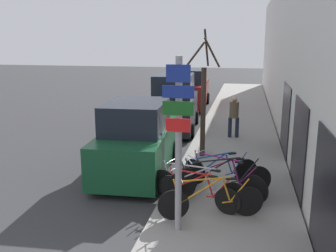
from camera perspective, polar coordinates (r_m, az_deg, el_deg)
The scene contains 15 objects.
ground_plane at distance 15.06m, azimuth 0.39°, elevation -1.83°, with size 80.00×80.00×0.00m, color #333335.
sidewalk_curb at distance 17.49m, azimuth 10.61°, elevation 0.28°, with size 3.20×32.00×0.15m.
building_facade at distance 17.07m, azimuth 17.02°, elevation 10.33°, with size 0.23×32.00×6.50m.
signpost at distance 7.06m, azimuth 1.60°, elevation -2.07°, with size 0.59×0.15×3.42m.
bicycle_0 at distance 8.08m, azimuth 6.59°, elevation -11.24°, with size 2.17×0.77×0.92m.
bicycle_1 at distance 8.57m, azimuth 4.58°, elevation -9.95°, with size 1.94×0.77×0.83m.
bicycle_2 at distance 8.75m, azimuth 4.51°, elevation -9.23°, with size 2.34×0.79×0.91m.
bicycle_3 at distance 9.12m, azimuth 7.96°, elevation -8.23°, with size 2.42×1.07×0.98m.
bicycle_4 at distance 9.36m, azimuth 8.37°, elevation -7.77°, with size 2.12×1.31×0.94m.
bicycle_5 at distance 9.57m, azimuth 7.42°, elevation -7.27°, with size 2.01×1.40×0.94m.
parked_car_0 at distance 10.96m, azimuth -4.67°, elevation -2.26°, with size 2.24×4.47×2.14m.
parked_car_1 at distance 16.19m, azimuth 0.94°, elevation 3.15°, with size 2.18×4.44×2.44m.
parked_car_2 at distance 21.84m, azimuth 3.50°, elevation 5.50°, with size 2.07×4.69×2.22m.
pedestrian_near at distance 14.63m, azimuth 10.02°, elevation 1.83°, with size 0.42×0.35×1.59m.
street_tree at distance 11.99m, azimuth 5.42°, elevation 3.57°, with size 1.10×1.09×4.03m.
Camera 1 is at (2.88, -3.08, 3.84)m, focal length 40.00 mm.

